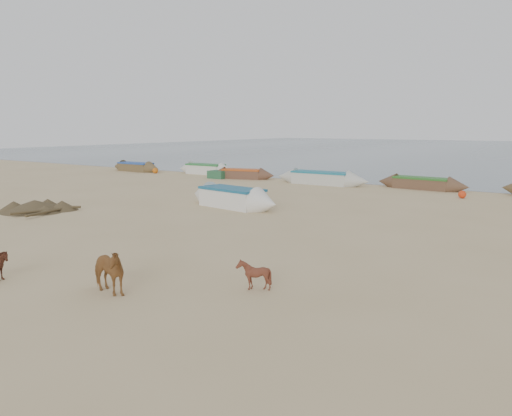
{
  "coord_description": "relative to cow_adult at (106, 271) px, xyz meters",
  "views": [
    {
      "loc": [
        10.28,
        -11.37,
        4.04
      ],
      "look_at": [
        0.0,
        4.0,
        1.0
      ],
      "focal_mm": 35.0,
      "sensor_mm": 36.0,
      "label": 1
    }
  ],
  "objects": [
    {
      "name": "near_canoe",
      "position": [
        -5.32,
        12.31,
        -0.09
      ],
      "size": [
        6.04,
        2.43,
        0.99
      ],
      "primitive_type": null,
      "rotation": [
        0.0,
        0.0,
        -0.17
      ],
      "color": "silver",
      "rests_on": "ground"
    },
    {
      "name": "waterline_canoes",
      "position": [
        -1.19,
        24.16,
        -0.15
      ],
      "size": [
        56.35,
        3.71,
        0.95
      ],
      "color": "brown",
      "rests_on": "ground"
    },
    {
      "name": "beach_clutter",
      "position": [
        3.27,
        23.46,
        -0.28
      ],
      "size": [
        44.16,
        4.75,
        0.64
      ],
      "color": "#285A39",
      "rests_on": "ground"
    },
    {
      "name": "cow_adult",
      "position": [
        0.0,
        0.0,
        0.0
      ],
      "size": [
        1.44,
        0.79,
        1.16
      ],
      "primitive_type": "imported",
      "rotation": [
        0.0,
        0.0,
        1.45
      ],
      "color": "#925E2F",
      "rests_on": "ground"
    },
    {
      "name": "ground",
      "position": [
        -0.77,
        3.69,
        -0.58
      ],
      "size": [
        140.0,
        140.0,
        0.0
      ],
      "primitive_type": "plane",
      "color": "tan",
      "rests_on": "ground"
    },
    {
      "name": "calf_front",
      "position": [
        2.81,
        2.25,
        -0.19
      ],
      "size": [
        0.82,
        0.76,
        0.77
      ],
      "primitive_type": "imported",
      "rotation": [
        0.0,
        0.0,
        -1.79
      ],
      "color": "#592A1C",
      "rests_on": "ground"
    },
    {
      "name": "debris_pile",
      "position": [
        -12.56,
        6.1,
        -0.31
      ],
      "size": [
        3.54,
        3.54,
        0.53
      ],
      "primitive_type": "cone",
      "rotation": [
        0.0,
        0.0,
        0.14
      ],
      "color": "brown",
      "rests_on": "ground"
    }
  ]
}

